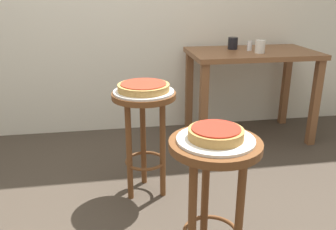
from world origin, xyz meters
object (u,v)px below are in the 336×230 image
cup_near_edge (260,47)px  cup_far_edge (233,43)px  serving_plate_foreground (216,140)px  stool_foreground (214,179)px  condiment_shaker (250,46)px  serving_plate_middle (144,92)px  pizza_foreground (216,133)px  dining_table (251,66)px  stool_middle (144,120)px  pizza_middle (144,87)px

cup_near_edge → cup_far_edge: cup_near_edge is taller
serving_plate_foreground → cup_near_edge: bearing=61.1°
stool_foreground → condiment_shaker: condiment_shaker is taller
serving_plate_middle → cup_far_edge: 1.25m
pizza_foreground → serving_plate_middle: size_ratio=0.63×
stool_foreground → serving_plate_foreground: bearing=180.0°
cup_near_edge → serving_plate_foreground: bearing=-118.9°
dining_table → stool_foreground: bearing=-116.6°
stool_foreground → cup_far_edge: cup_far_edge is taller
stool_middle → serving_plate_middle: size_ratio=1.86×
cup_far_edge → serving_plate_foreground: bearing=-111.1°
stool_middle → condiment_shaker: size_ratio=8.42×
stool_middle → cup_near_edge: 1.26m
pizza_foreground → condiment_shaker: bearing=64.2°
condiment_shaker → serving_plate_foreground: bearing=-115.8°
pizza_middle → cup_near_edge: cup_near_edge is taller
serving_plate_middle → condiment_shaker: size_ratio=4.52×
stool_foreground → serving_plate_foreground: 0.18m
serving_plate_middle → pizza_middle: bearing=-116.6°
pizza_middle → cup_far_edge: 1.25m
stool_middle → condiment_shaker: 1.29m
stool_foreground → serving_plate_middle: bearing=106.0°
cup_near_edge → stool_middle: bearing=-146.2°
stool_middle → cup_far_edge: size_ratio=6.80×
pizza_middle → dining_table: size_ratio=0.29×
pizza_middle → serving_plate_middle: bearing=63.4°
cup_near_edge → pizza_middle: bearing=-146.2°
pizza_foreground → cup_near_edge: (0.79, 1.43, 0.11)m
stool_foreground → serving_plate_middle: 0.81m
serving_plate_foreground → pizza_middle: bearing=106.0°
dining_table → serving_plate_middle: bearing=-141.6°
serving_plate_foreground → dining_table: dining_table is taller
condiment_shaker → dining_table: bearing=-24.3°
serving_plate_foreground → condiment_shaker: condiment_shaker is taller
stool_foreground → pizza_foreground: size_ratio=2.98×
pizza_middle → dining_table: 1.27m
pizza_middle → condiment_shaker: 1.26m
serving_plate_middle → dining_table: (0.99, 0.79, -0.04)m
serving_plate_foreground → cup_far_edge: 1.78m
serving_plate_foreground → dining_table: 1.73m
dining_table → stool_middle: bearing=-141.6°
pizza_foreground → serving_plate_middle: bearing=106.0°
stool_foreground → serving_plate_middle: (-0.22, 0.76, 0.18)m
serving_plate_foreground → stool_foreground: bearing=0.0°
stool_middle → cup_near_edge: cup_near_edge is taller
pizza_foreground → pizza_middle: bearing=106.0°
serving_plate_middle → pizza_middle: 0.03m
cup_far_edge → serving_plate_middle: bearing=-133.7°
stool_middle → pizza_middle: pizza_middle is taller
stool_foreground → cup_far_edge: 1.80m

